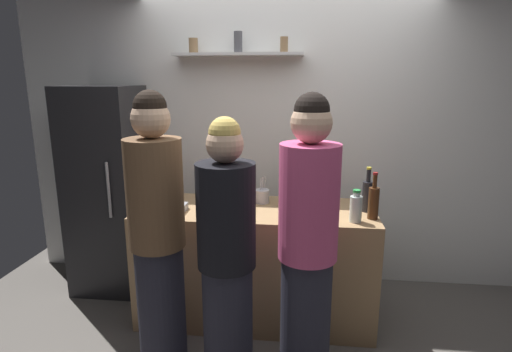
# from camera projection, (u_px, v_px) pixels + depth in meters

# --- Properties ---
(back_wall_assembly) EXTENTS (4.80, 0.32, 2.60)m
(back_wall_assembly) POSITION_uv_depth(u_px,v_px,m) (285.00, 139.00, 3.68)
(back_wall_assembly) COLOR white
(back_wall_assembly) RESTS_ON ground
(refrigerator) EXTENTS (0.58, 0.61, 1.78)m
(refrigerator) POSITION_uv_depth(u_px,v_px,m) (108.00, 190.00, 3.56)
(refrigerator) COLOR black
(refrigerator) RESTS_ON ground
(counter) EXTENTS (1.77, 0.69, 0.89)m
(counter) POSITION_uv_depth(u_px,v_px,m) (256.00, 262.00, 3.18)
(counter) COLOR #9E7A51
(counter) RESTS_ON ground
(baking_pan) EXTENTS (0.34, 0.24, 0.05)m
(baking_pan) POSITION_uv_depth(u_px,v_px,m) (161.00, 209.00, 2.98)
(baking_pan) COLOR gray
(baking_pan) RESTS_ON counter
(utensil_holder) EXTENTS (0.12, 0.12, 0.21)m
(utensil_holder) POSITION_uv_depth(u_px,v_px,m) (262.00, 196.00, 3.21)
(utensil_holder) COLOR #B2B2B7
(utensil_holder) RESTS_ON counter
(wine_bottle_dark_glass) EXTENTS (0.08, 0.08, 0.33)m
(wine_bottle_dark_glass) POSITION_uv_depth(u_px,v_px,m) (367.00, 195.00, 2.98)
(wine_bottle_dark_glass) COLOR black
(wine_bottle_dark_glass) RESTS_ON counter
(wine_bottle_pale_glass) EXTENTS (0.07, 0.07, 0.32)m
(wine_bottle_pale_glass) POSITION_uv_depth(u_px,v_px,m) (298.00, 189.00, 3.17)
(wine_bottle_pale_glass) COLOR #B2BFB2
(wine_bottle_pale_glass) RESTS_ON counter
(wine_bottle_amber_glass) EXTENTS (0.07, 0.07, 0.33)m
(wine_bottle_amber_glass) POSITION_uv_depth(u_px,v_px,m) (374.00, 202.00, 2.83)
(wine_bottle_amber_glass) COLOR #472814
(wine_bottle_amber_glass) RESTS_ON counter
(wine_bottle_green_glass) EXTENTS (0.08, 0.08, 0.30)m
(wine_bottle_green_glass) POSITION_uv_depth(u_px,v_px,m) (284.00, 192.00, 3.11)
(wine_bottle_green_glass) COLOR #19471E
(wine_bottle_green_glass) RESTS_ON counter
(water_bottle_plastic) EXTENTS (0.08, 0.08, 0.22)m
(water_bottle_plastic) POSITION_uv_depth(u_px,v_px,m) (356.00, 208.00, 2.77)
(water_bottle_plastic) COLOR silver
(water_bottle_plastic) RESTS_ON counter
(person_brown_jacket) EXTENTS (0.34, 0.34, 1.78)m
(person_brown_jacket) POSITION_uv_depth(u_px,v_px,m) (158.00, 238.00, 2.50)
(person_brown_jacket) COLOR #262633
(person_brown_jacket) RESTS_ON ground
(person_pink_top) EXTENTS (0.34, 0.34, 1.77)m
(person_pink_top) POSITION_uv_depth(u_px,v_px,m) (307.00, 249.00, 2.35)
(person_pink_top) COLOR #262633
(person_pink_top) RESTS_ON ground
(person_blonde) EXTENTS (0.34, 0.34, 1.64)m
(person_blonde) POSITION_uv_depth(u_px,v_px,m) (227.00, 259.00, 2.38)
(person_blonde) COLOR #262633
(person_blonde) RESTS_ON ground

